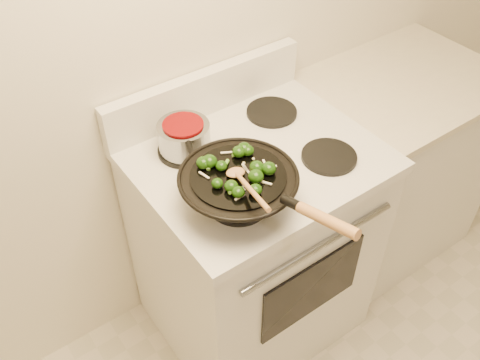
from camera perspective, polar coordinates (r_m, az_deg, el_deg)
stove at (r=2.06m, az=1.46°, el=-6.80°), size 0.78×0.67×1.08m
counter_unit at (r=2.49m, az=15.43°, el=1.53°), size 0.77×0.62×0.91m
wok at (r=1.52m, az=-0.07°, el=-0.84°), size 0.35×0.57×0.19m
stirfry at (r=1.49m, az=-0.18°, el=1.24°), size 0.20×0.21×0.04m
wooden_spoon at (r=1.43m, az=0.46°, el=-0.27°), size 0.09×0.25×0.08m
saucepan at (r=1.72m, az=-5.98°, el=4.62°), size 0.17×0.26×0.10m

